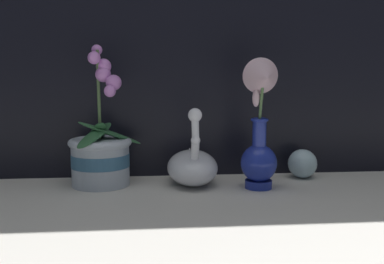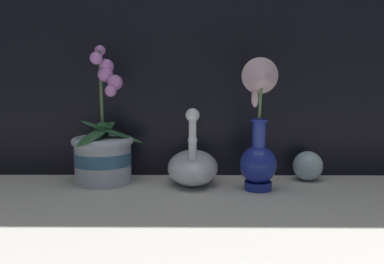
% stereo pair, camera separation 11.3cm
% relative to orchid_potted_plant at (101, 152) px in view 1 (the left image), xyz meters
% --- Properties ---
extents(ground_plane, '(2.80, 2.80, 0.00)m').
position_rel_orchid_potted_plant_xyz_m(ground_plane, '(0.27, -0.14, -0.08)').
color(ground_plane, beige).
extents(orchid_potted_plant, '(0.19, 0.20, 0.36)m').
position_rel_orchid_potted_plant_xyz_m(orchid_potted_plant, '(0.00, 0.00, 0.00)').
color(orchid_potted_plant, '#B2BCCC').
rests_on(orchid_potted_plant, ground_plane).
extents(swan_figurine, '(0.13, 0.21, 0.20)m').
position_rel_orchid_potted_plant_xyz_m(swan_figurine, '(0.23, -0.01, -0.04)').
color(swan_figurine, white).
rests_on(swan_figurine, ground_plane).
extents(blue_vase, '(0.09, 0.12, 0.32)m').
position_rel_orchid_potted_plant_xyz_m(blue_vase, '(0.39, -0.08, 0.06)').
color(blue_vase, navy).
rests_on(blue_vase, ground_plane).
extents(glass_sphere, '(0.08, 0.08, 0.08)m').
position_rel_orchid_potted_plant_xyz_m(glass_sphere, '(0.54, 0.03, -0.05)').
color(glass_sphere, silver).
rests_on(glass_sphere, ground_plane).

